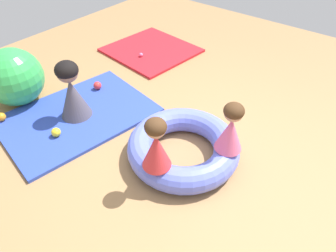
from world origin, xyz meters
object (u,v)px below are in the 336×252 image
(play_ball_red, at_px, (97,86))
(play_ball_orange, at_px, (1,117))
(inflatable_cushion, at_px, (183,147))
(child_in_red, at_px, (156,144))
(exercise_ball_large, at_px, (14,77))
(play_ball_yellow, at_px, (56,132))
(adult_seated, at_px, (71,90))
(child_in_pink, at_px, (231,128))
(play_ball_pink, at_px, (141,55))

(play_ball_red, height_order, play_ball_orange, play_ball_red)
(inflatable_cushion, height_order, child_in_red, child_in_red)
(child_in_red, distance_m, play_ball_red, 1.83)
(inflatable_cushion, height_order, exercise_ball_large, exercise_ball_large)
(play_ball_yellow, bearing_deg, adult_seated, 18.67)
(child_in_pink, xyz_separation_m, play_ball_pink, (1.15, 2.19, -0.44))
(child_in_red, xyz_separation_m, play_ball_orange, (-0.45, 2.01, -0.43))
(child_in_red, height_order, play_ball_yellow, child_in_red)
(adult_seated, relative_size, exercise_ball_large, 1.00)
(child_in_red, bearing_deg, play_ball_pink, 65.70)
(play_ball_yellow, bearing_deg, play_ball_orange, 107.79)
(child_in_red, relative_size, exercise_ball_large, 0.73)
(play_ball_red, distance_m, exercise_ball_large, 1.01)
(child_in_red, xyz_separation_m, play_ball_red, (0.70, 1.64, -0.43))
(play_ball_red, relative_size, exercise_ball_large, 0.15)
(adult_seated, distance_m, play_ball_orange, 0.91)
(child_in_red, relative_size, play_ball_orange, 5.24)
(adult_seated, xyz_separation_m, play_ball_pink, (1.57, 0.39, -0.32))
(play_ball_yellow, bearing_deg, child_in_pink, -64.20)
(play_ball_pink, relative_size, play_ball_orange, 0.61)
(play_ball_orange, bearing_deg, inflatable_cushion, -65.88)
(play_ball_pink, bearing_deg, inflatable_cushion, -126.12)
(inflatable_cushion, xyz_separation_m, child_in_red, (-0.44, -0.02, 0.39))
(play_ball_red, xyz_separation_m, exercise_ball_large, (-0.76, 0.61, 0.26))
(play_ball_pink, xyz_separation_m, exercise_ball_large, (-1.80, 0.44, 0.29))
(play_ball_red, height_order, play_ball_yellow, play_ball_red)
(play_ball_pink, relative_size, play_ball_yellow, 0.60)
(child_in_pink, height_order, adult_seated, child_in_pink)
(inflatable_cushion, xyz_separation_m, exercise_ball_large, (-0.51, 2.22, 0.23))
(child_in_red, height_order, exercise_ball_large, child_in_red)
(inflatable_cushion, relative_size, play_ball_yellow, 11.20)
(adult_seated, distance_m, play_ball_yellow, 0.50)
(play_ball_pink, height_order, play_ball_yellow, play_ball_yellow)
(child_in_pink, relative_size, adult_seated, 0.73)
(play_ball_red, bearing_deg, child_in_red, -113.09)
(play_ball_red, xyz_separation_m, play_ball_orange, (-1.15, 0.38, -0.00))
(child_in_red, bearing_deg, play_ball_red, 86.59)
(inflatable_cushion, relative_size, child_in_red, 2.20)
(inflatable_cushion, height_order, adult_seated, adult_seated)
(child_in_pink, height_order, play_ball_pink, child_in_pink)
(adult_seated, bearing_deg, play_ball_red, -170.19)
(child_in_pink, xyz_separation_m, exercise_ball_large, (-0.66, 2.64, -0.16))
(child_in_red, height_order, adult_seated, child_in_red)
(play_ball_yellow, height_order, exercise_ball_large, exercise_ball_large)
(child_in_pink, relative_size, play_ball_pink, 8.42)
(child_in_pink, xyz_separation_m, play_ball_orange, (-1.04, 2.41, -0.43))
(child_in_pink, bearing_deg, inflatable_cushion, 101.57)
(exercise_ball_large, bearing_deg, play_ball_red, -38.46)
(child_in_pink, bearing_deg, adult_seated, 94.54)
(play_ball_yellow, relative_size, exercise_ball_large, 0.14)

